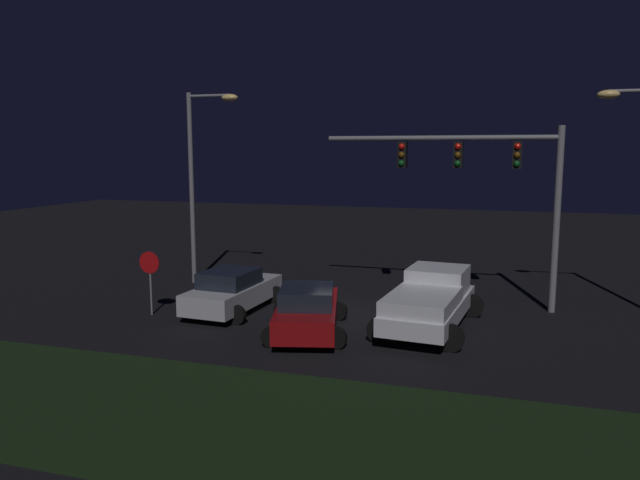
% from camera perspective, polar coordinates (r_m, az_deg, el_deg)
% --- Properties ---
extents(ground_plane, '(80.00, 80.00, 0.00)m').
position_cam_1_polar(ground_plane, '(21.04, 2.17, -7.17)').
color(ground_plane, black).
extents(grass_median, '(22.67, 5.54, 0.10)m').
position_cam_1_polar(grass_median, '(13.33, -7.93, -16.52)').
color(grass_median, black).
rests_on(grass_median, ground_plane).
extents(pickup_truck, '(3.23, 5.57, 1.80)m').
position_cam_1_polar(pickup_truck, '(19.75, 10.41, -5.35)').
color(pickup_truck, silver).
rests_on(pickup_truck, ground_plane).
extents(car_sedan, '(2.66, 4.50, 1.51)m').
position_cam_1_polar(car_sedan, '(21.69, -8.25, -4.75)').
color(car_sedan, '#B7B7BC').
rests_on(car_sedan, ground_plane).
extents(car_sedan_far, '(3.17, 4.71, 1.51)m').
position_cam_1_polar(car_sedan_far, '(18.92, -1.21, -6.63)').
color(car_sedan_far, maroon).
rests_on(car_sedan_far, ground_plane).
extents(traffic_signal_gantry, '(8.32, 0.56, 6.50)m').
position_cam_1_polar(traffic_signal_gantry, '(22.29, 15.31, 6.19)').
color(traffic_signal_gantry, slate).
rests_on(traffic_signal_gantry, ground_plane).
extents(street_lamp_left, '(2.31, 0.44, 8.03)m').
position_cam_1_polar(street_lamp_left, '(26.00, -11.20, 6.91)').
color(street_lamp_left, slate).
rests_on(street_lamp_left, ground_plane).
extents(stop_sign, '(0.76, 0.08, 2.23)m').
position_cam_1_polar(stop_sign, '(21.62, -15.74, -2.80)').
color(stop_sign, slate).
rests_on(stop_sign, ground_plane).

